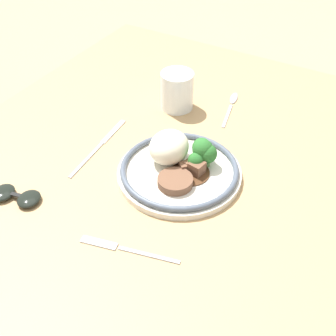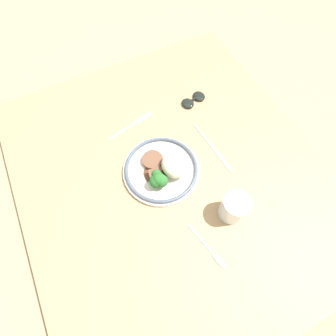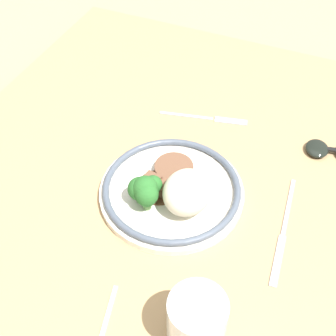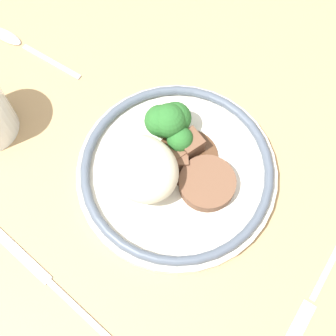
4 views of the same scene
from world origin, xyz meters
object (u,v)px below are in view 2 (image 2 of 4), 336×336
juice_glass (234,208)px  sunglasses (193,100)px  spoon (214,254)px  knife (214,149)px  plate (163,169)px  fork (135,123)px

juice_glass → sunglasses: size_ratio=0.85×
spoon → sunglasses: (-0.53, 0.22, 0.01)m
sunglasses → knife: bearing=-22.6°
sunglasses → spoon: bearing=-35.2°
juice_glass → sunglasses: 0.46m
plate → sunglasses: bearing=133.1°
fork → sunglasses: (0.00, 0.25, 0.01)m
spoon → knife: bearing=136.2°
fork → knife: same height
knife → spoon: size_ratio=1.42×
knife → spoon: spoon is taller
plate → spoon: 0.30m
knife → spoon: bearing=-35.8°
spoon → fork: bearing=169.3°
juice_glass → sunglasses: bearing=165.8°
spoon → sunglasses: 0.57m
fork → spoon: spoon is taller
sunglasses → fork: bearing=-102.9°
plate → spoon: size_ratio=1.60×
knife → sunglasses: sunglasses is taller
plate → juice_glass: (0.22, 0.13, 0.02)m
fork → spoon: size_ratio=1.13×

